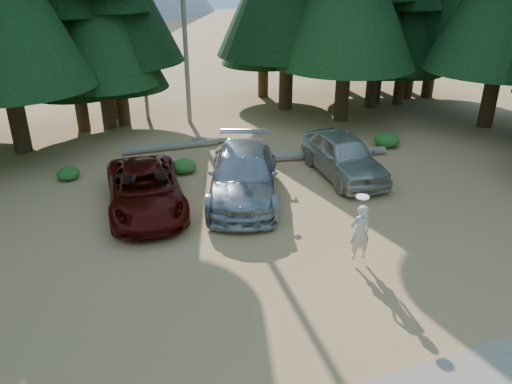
% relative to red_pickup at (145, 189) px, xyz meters
% --- Properties ---
extents(ground, '(160.00, 160.00, 0.00)m').
position_rel_red_pickup_xyz_m(ground, '(3.09, -4.82, -0.75)').
color(ground, tan).
rests_on(ground, ground).
extents(forest_belt_north, '(36.00, 7.00, 22.00)m').
position_rel_red_pickup_xyz_m(forest_belt_north, '(3.09, 10.18, -0.75)').
color(forest_belt_north, black).
rests_on(forest_belt_north, ground).
extents(snag_front, '(0.24, 0.24, 12.00)m').
position_rel_red_pickup_xyz_m(snag_front, '(3.89, 9.68, 5.25)').
color(snag_front, slate).
rests_on(snag_front, ground).
extents(snag_back, '(0.20, 0.20, 10.00)m').
position_rel_red_pickup_xyz_m(snag_back, '(1.89, 11.18, 4.25)').
color(snag_back, slate).
rests_on(snag_back, ground).
extents(red_pickup, '(2.94, 5.61, 1.51)m').
position_rel_red_pickup_xyz_m(red_pickup, '(0.00, 0.00, 0.00)').
color(red_pickup, '#520C07').
rests_on(red_pickup, ground).
extents(silver_minivan_center, '(4.43, 6.47, 1.74)m').
position_rel_red_pickup_xyz_m(silver_minivan_center, '(3.52, -0.24, 0.12)').
color(silver_minivan_center, '#9FA2A7').
rests_on(silver_minivan_center, ground).
extents(silver_minivan_right, '(2.36, 5.17, 1.72)m').
position_rel_red_pickup_xyz_m(silver_minivan_right, '(7.94, 0.26, 0.11)').
color(silver_minivan_right, '#BAB4A5').
rests_on(silver_minivan_right, ground).
extents(frisbee_player, '(0.63, 0.45, 1.94)m').
position_rel_red_pickup_xyz_m(frisbee_player, '(5.12, -5.60, 0.27)').
color(frisbee_player, beige).
rests_on(frisbee_player, ground).
extents(log_left, '(4.44, 0.37, 0.32)m').
position_rel_red_pickup_xyz_m(log_left, '(2.05, 5.68, -0.60)').
color(log_left, slate).
rests_on(log_left, ground).
extents(log_mid, '(3.17, 1.55, 0.27)m').
position_rel_red_pickup_xyz_m(log_mid, '(4.75, 5.68, -0.62)').
color(log_mid, slate).
rests_on(log_mid, ground).
extents(log_right, '(5.64, 1.36, 0.36)m').
position_rel_red_pickup_xyz_m(log_right, '(8.15, 2.27, -0.57)').
color(log_right, slate).
rests_on(log_right, ground).
extents(shrub_far_left, '(0.90, 0.90, 0.49)m').
position_rel_red_pickup_xyz_m(shrub_far_left, '(-2.50, 3.75, -0.51)').
color(shrub_far_left, '#266E21').
rests_on(shrub_far_left, ground).
extents(shrub_left, '(1.02, 1.02, 0.56)m').
position_rel_red_pickup_xyz_m(shrub_left, '(1.98, 2.82, -0.47)').
color(shrub_left, '#266E21').
rests_on(shrub_left, ground).
extents(shrub_center_left, '(0.94, 0.94, 0.52)m').
position_rel_red_pickup_xyz_m(shrub_center_left, '(4.10, 3.86, -0.50)').
color(shrub_center_left, '#266E21').
rests_on(shrub_center_left, ground).
extents(shrub_center_right, '(1.08, 1.08, 0.59)m').
position_rel_red_pickup_xyz_m(shrub_center_right, '(5.20, 3.42, -0.46)').
color(shrub_center_right, '#266E21').
rests_on(shrub_center_right, ground).
extents(shrub_right, '(0.98, 0.98, 0.54)m').
position_rel_red_pickup_xyz_m(shrub_right, '(4.28, 3.57, -0.49)').
color(shrub_right, '#266E21').
rests_on(shrub_right, ground).
extents(shrub_far_right, '(0.90, 0.90, 0.49)m').
position_rel_red_pickup_xyz_m(shrub_far_right, '(8.02, 2.86, -0.51)').
color(shrub_far_right, '#266E21').
rests_on(shrub_far_right, ground).
extents(shrub_edge_east, '(1.17, 1.17, 0.65)m').
position_rel_red_pickup_xyz_m(shrub_edge_east, '(11.61, 2.60, -0.43)').
color(shrub_edge_east, '#266E21').
rests_on(shrub_edge_east, ground).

